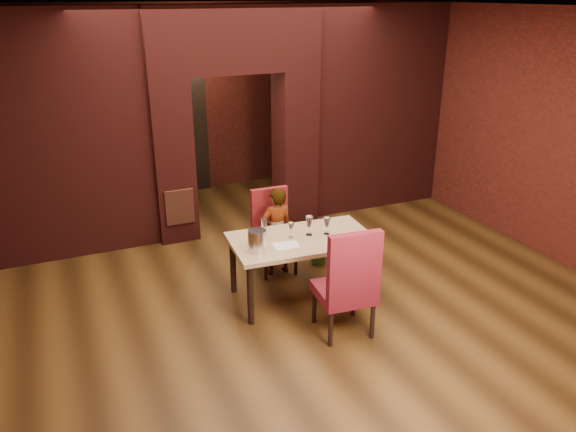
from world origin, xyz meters
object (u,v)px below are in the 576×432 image
wine_glass_b (309,226)px  wine_bucket (257,241)px  chair_far (275,233)px  wine_glass_a (291,230)px  wine_glass_c (327,226)px  dining_table (301,267)px  water_bottle (264,228)px  chair_near (344,279)px  person_seated (277,231)px  potted_plant (319,248)px

wine_glass_b → wine_bucket: size_ratio=0.93×
chair_far → wine_bucket: chair_far is taller
wine_glass_a → wine_glass_c: wine_glass_c is taller
dining_table → wine_glass_c: 0.57m
wine_bucket → water_bottle: water_bottle is taller
wine_glass_b → water_bottle: (-0.51, 0.10, 0.02)m
water_bottle → wine_bucket: bearing=-124.6°
water_bottle → wine_glass_b: bearing=-11.0°
dining_table → wine_glass_c: size_ratio=8.00×
chair_far → chair_near: (0.13, -1.55, 0.08)m
chair_near → person_seated: size_ratio=1.07×
wine_glass_b → water_bottle: water_bottle is taller
chair_far → wine_glass_b: chair_far is taller
wine_glass_c → potted_plant: (0.27, 0.72, -0.65)m
wine_glass_b → potted_plant: size_ratio=0.55×
chair_near → wine_bucket: chair_near is taller
wine_glass_c → wine_bucket: size_ratio=0.82×
chair_far → person_seated: bearing=-91.1°
chair_near → water_bottle: 1.12m
chair_near → person_seated: 1.50m
dining_table → wine_bucket: size_ratio=6.56×
chair_far → wine_glass_a: 0.75m
potted_plant → chair_far: bearing=177.2°
wine_bucket → wine_glass_a: bearing=21.3°
dining_table → person_seated: size_ratio=1.41×
wine_bucket → water_bottle: bearing=55.4°
wine_bucket → person_seated: bearing=55.2°
chair_far → potted_plant: bearing=-1.1°
potted_plant → wine_glass_b: bearing=-125.3°
chair_near → potted_plant: (0.48, 1.52, -0.40)m
dining_table → chair_far: bearing=96.4°
wine_glass_a → wine_glass_b: bearing=-4.2°
chair_near → wine_glass_a: bearing=-71.2°
potted_plant → wine_bucket: bearing=-144.5°
chair_near → water_bottle: (-0.50, 0.96, 0.28)m
dining_table → wine_glass_a: size_ratio=8.96×
person_seated → water_bottle: person_seated is taller
chair_far → person_seated: (-0.00, -0.06, 0.04)m
chair_far → wine_glass_c: 0.88m
wine_glass_a → wine_glass_c: bearing=-10.0°
chair_near → person_seated: bearing=-79.6°
water_bottle → potted_plant: size_ratio=0.63×
wine_glass_b → wine_glass_c: bearing=-16.2°
chair_near → potted_plant: bearing=-102.0°
wine_bucket → potted_plant: wine_bucket is taller
wine_glass_a → potted_plant: wine_glass_a is taller
wine_glass_a → dining_table: bearing=-26.7°
wine_glass_a → wine_bucket: 0.52m
dining_table → wine_glass_a: bearing=157.4°
chair_near → water_bottle: chair_near is taller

